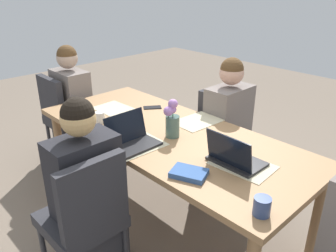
{
  "coord_description": "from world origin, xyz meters",
  "views": [
    {
      "loc": [
        1.64,
        -1.56,
        1.8
      ],
      "look_at": [
        0.0,
        0.0,
        0.8
      ],
      "focal_mm": 36.64,
      "sensor_mm": 36.0,
      "label": 1
    }
  ],
  "objects": [
    {
      "name": "chair_near_left_near",
      "position": [
        0.11,
        -0.78,
        0.5
      ],
      "size": [
        0.44,
        0.44,
        0.9
      ],
      "color": "#2D2D33",
      "rests_on": "ground_plane"
    },
    {
      "name": "chair_far_left_mid",
      "position": [
        -0.04,
        0.74,
        0.5
      ],
      "size": [
        0.44,
        0.44,
        0.9
      ],
      "color": "#2D2D33",
      "rests_on": "ground_plane"
    },
    {
      "name": "laptop_near_left_near",
      "position": [
        -0.01,
        -0.32,
        0.79
      ],
      "size": [
        0.22,
        0.32,
        0.21
      ],
      "color": "black",
      "rests_on": "dining_table"
    },
    {
      "name": "ground_plane",
      "position": [
        0.0,
        0.0,
        0.0
      ],
      "size": [
        10.0,
        10.0,
        0.0
      ],
      "primitive_type": "plane",
      "color": "#756656"
    },
    {
      "name": "placemat_head_left_right_near",
      "position": [
        -0.64,
        -0.01,
        0.75
      ],
      "size": [
        0.37,
        0.27,
        0.0
      ],
      "primitive_type": "cube",
      "rotation": [
        0.0,
        0.0,
        0.04
      ],
      "color": "beige",
      "rests_on": "dining_table"
    },
    {
      "name": "laptop_head_right_left_far",
      "position": [
        0.61,
        -0.03,
        0.79
      ],
      "size": [
        0.32,
        0.22,
        0.21
      ],
      "color": "black",
      "rests_on": "dining_table"
    },
    {
      "name": "coffee_mug_centre_left",
      "position": [
        -0.26,
        -0.1,
        0.8
      ],
      "size": [
        0.08,
        0.08,
        0.1
      ],
      "primitive_type": "cylinder",
      "color": "#47704C",
      "rests_on": "dining_table"
    },
    {
      "name": "placemat_near_left_near",
      "position": [
        0.02,
        -0.3,
        0.75
      ],
      "size": [
        0.28,
        0.37,
        0.0
      ],
      "primitive_type": "cube",
      "rotation": [
        0.0,
        0.0,
        1.52
      ],
      "color": "beige",
      "rests_on": "dining_table"
    },
    {
      "name": "book_red_cover",
      "position": [
        0.51,
        -0.32,
        0.76
      ],
      "size": [
        0.24,
        0.21,
        0.03
      ],
      "primitive_type": "cube",
      "rotation": [
        0.0,
        0.0,
        0.39
      ],
      "color": "#335693",
      "rests_on": "dining_table"
    },
    {
      "name": "coffee_mug_near_left",
      "position": [
        0.98,
        -0.32,
        0.79
      ],
      "size": [
        0.08,
        0.08,
        0.09
      ],
      "primitive_type": "cylinder",
      "color": "#33477A",
      "rests_on": "dining_table"
    },
    {
      "name": "dining_table",
      "position": [
        0.0,
        0.0,
        0.67
      ],
      "size": [
        2.17,
        0.93,
        0.75
      ],
      "color": "#9E754C",
      "rests_on": "ground_plane"
    },
    {
      "name": "phone_black",
      "position": [
        -0.46,
        0.25,
        0.75
      ],
      "size": [
        0.15,
        0.16,
        0.01
      ],
      "primitive_type": "cube",
      "rotation": [
        0.0,
        0.0,
        0.95
      ],
      "color": "black",
      "rests_on": "dining_table"
    },
    {
      "name": "person_head_left_right_near",
      "position": [
        -1.37,
        -0.02,
        0.53
      ],
      "size": [
        0.4,
        0.36,
        1.19
      ],
      "color": "#2D2D33",
      "rests_on": "ground_plane"
    },
    {
      "name": "person_near_left_near",
      "position": [
        0.04,
        -0.72,
        0.53
      ],
      "size": [
        0.36,
        0.4,
        1.19
      ],
      "color": "#2D2D33",
      "rests_on": "ground_plane"
    },
    {
      "name": "placemat_far_left_mid",
      "position": [
        0.01,
        0.3,
        0.75
      ],
      "size": [
        0.28,
        0.37,
        0.0
      ],
      "primitive_type": "cube",
      "rotation": [
        0.0,
        0.0,
        -1.61
      ],
      "color": "beige",
      "rests_on": "dining_table"
    },
    {
      "name": "coffee_mug_centre_right",
      "position": [
        -0.5,
        -0.26,
        0.79
      ],
      "size": [
        0.08,
        0.08,
        0.09
      ],
      "primitive_type": "cylinder",
      "color": "white",
      "rests_on": "dining_table"
    },
    {
      "name": "chair_head_left_right_near",
      "position": [
        -1.43,
        -0.1,
        0.5
      ],
      "size": [
        0.44,
        0.44,
        0.9
      ],
      "color": "#2D2D33",
      "rests_on": "ground_plane"
    },
    {
      "name": "coffee_mug_near_right",
      "position": [
        -0.69,
        -0.31,
        0.79
      ],
      "size": [
        0.07,
        0.07,
        0.09
      ],
      "primitive_type": "cylinder",
      "color": "#232328",
      "rests_on": "dining_table"
    },
    {
      "name": "placemat_head_right_left_far",
      "position": [
        0.65,
        -0.0,
        0.75
      ],
      "size": [
        0.38,
        0.29,
        0.0
      ],
      "primitive_type": "cube",
      "rotation": [
        0.0,
        0.0,
        3.21
      ],
      "color": "beige",
      "rests_on": "dining_table"
    },
    {
      "name": "flower_vase",
      "position": [
        0.07,
        -0.03,
        0.87
      ],
      "size": [
        0.1,
        0.12,
        0.28
      ],
      "color": "#4C6B60",
      "rests_on": "dining_table"
    },
    {
      "name": "person_far_left_mid",
      "position": [
        0.03,
        0.68,
        0.53
      ],
      "size": [
        0.36,
        0.4,
        1.19
      ],
      "color": "#2D2D33",
      "rests_on": "ground_plane"
    }
  ]
}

